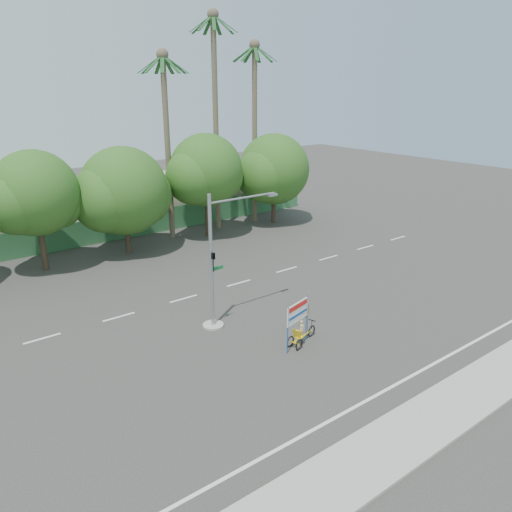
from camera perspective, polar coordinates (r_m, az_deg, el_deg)
ground at (r=24.92m, az=5.08°, el=-9.71°), size 120.00×120.00×0.00m
sidewalk_near at (r=20.89m, az=19.67°, el=-16.99°), size 50.00×2.40×0.12m
fence at (r=41.79m, az=-15.10°, el=3.22°), size 38.00×0.08×2.00m
building_right at (r=48.88m, az=-8.58°, el=6.89°), size 14.00×8.00×3.60m
tree_left at (r=35.54m, az=-23.96°, el=6.24°), size 6.66×5.60×8.07m
tree_center at (r=37.44m, az=-14.94°, el=6.90°), size 7.62×6.40×7.85m
tree_right at (r=40.43m, az=-5.78°, el=9.43°), size 6.90×5.80×8.36m
tree_far_right at (r=44.54m, az=2.02°, el=9.63°), size 7.38×6.20×7.94m
palm_tall at (r=42.25m, az=-4.68°, el=17.01°), size 3.73×3.79×17.45m
palm_mid at (r=44.59m, az=-0.16°, el=15.81°), size 3.73×3.79×15.45m
palm_short at (r=40.08m, az=-10.20°, el=14.37°), size 3.73×3.79×14.45m
traffic_signal at (r=25.33m, az=-4.50°, el=-1.91°), size 4.72×1.10×7.00m
trike_billboard at (r=24.20m, az=5.04°, el=-8.00°), size 2.42×0.93×2.45m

